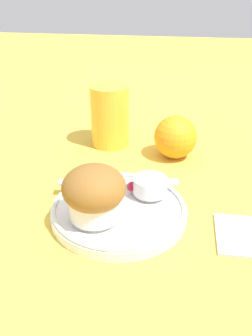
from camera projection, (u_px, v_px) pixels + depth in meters
ground_plane at (110, 205)px, 0.56m from camera, size 3.00×3.00×0.00m
plate at (119, 210)px, 0.53m from camera, size 0.19×0.19×0.02m
muffin at (94, 193)px, 0.48m from camera, size 0.08×0.08×0.07m
cream_ramekin at (150, 185)px, 0.54m from camera, size 0.05×0.05×0.02m
berry_pair at (137, 187)px, 0.55m from camera, size 0.03×0.01×0.01m
butter_knife at (119, 182)px, 0.57m from camera, size 0.18×0.04×0.00m
orange_fruit at (175, 137)px, 0.68m from camera, size 0.08×0.08×0.08m
juice_glass at (110, 116)px, 0.72m from camera, size 0.07×0.07×0.12m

